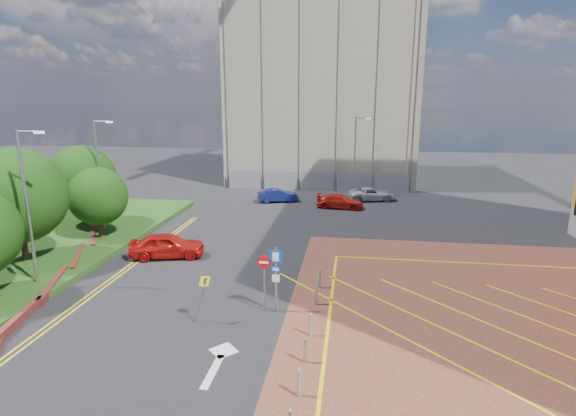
% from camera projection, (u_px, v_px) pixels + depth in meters
% --- Properties ---
extents(ground, '(140.00, 140.00, 0.00)m').
position_uv_depth(ground, '(261.00, 321.00, 20.18)').
color(ground, black).
rests_on(ground, ground).
extents(grass_bed, '(14.00, 32.00, 0.30)m').
position_uv_depth(grass_bed, '(2.00, 254.00, 28.43)').
color(grass_bed, '#224917').
rests_on(grass_bed, ground).
extents(retaining_wall, '(6.06, 20.33, 0.40)m').
position_uv_depth(retaining_wall, '(50.00, 284.00, 23.70)').
color(retaining_wall, maroon).
rests_on(retaining_wall, ground).
extents(tree_b, '(5.60, 5.60, 6.74)m').
position_uv_depth(tree_b, '(17.00, 196.00, 26.15)').
color(tree_b, '#3D2B1C').
rests_on(tree_b, grass_bed).
extents(tree_c, '(4.00, 4.00, 4.90)m').
position_uv_depth(tree_c, '(98.00, 196.00, 30.93)').
color(tree_c, '#3D2B1C').
rests_on(tree_c, grass_bed).
extents(tree_d, '(5.00, 5.00, 6.08)m').
position_uv_depth(tree_d, '(82.00, 178.00, 34.07)').
color(tree_d, '#3D2B1C').
rests_on(tree_d, grass_bed).
extents(lamp_left_near, '(1.53, 0.16, 8.00)m').
position_uv_depth(lamp_left_near, '(28.00, 202.00, 22.74)').
color(lamp_left_near, '#9EA0A8').
rests_on(lamp_left_near, grass_bed).
extents(lamp_left_far, '(1.53, 0.16, 8.00)m').
position_uv_depth(lamp_left_far, '(99.00, 171.00, 32.63)').
color(lamp_left_far, '#9EA0A8').
rests_on(lamp_left_far, grass_bed).
extents(lamp_back, '(1.53, 0.16, 8.00)m').
position_uv_depth(lamp_back, '(356.00, 153.00, 45.50)').
color(lamp_back, '#9EA0A8').
rests_on(lamp_back, ground).
extents(sign_cluster, '(1.17, 0.12, 3.20)m').
position_uv_depth(sign_cluster, '(271.00, 273.00, 20.62)').
color(sign_cluster, '#9EA0A8').
rests_on(sign_cluster, ground).
extents(warning_sign, '(0.80, 0.43, 2.24)m').
position_uv_depth(warning_sign, '(202.00, 293.00, 19.71)').
color(warning_sign, '#9EA0A8').
rests_on(warning_sign, ground).
extents(bollard_row, '(0.14, 11.14, 0.90)m').
position_uv_depth(bollard_row, '(309.00, 334.00, 18.14)').
color(bollard_row, '#9EA0A8').
rests_on(bollard_row, forecourt).
extents(construction_building, '(21.20, 19.20, 22.00)m').
position_uv_depth(construction_building, '(324.00, 89.00, 56.05)').
color(construction_building, '#B2A692').
rests_on(construction_building, ground).
extents(construction_fence, '(21.60, 0.06, 2.00)m').
position_uv_depth(construction_fence, '(326.00, 182.00, 48.65)').
color(construction_fence, gray).
rests_on(construction_fence, ground).
extents(car_red_left, '(4.91, 2.93, 1.56)m').
position_uv_depth(car_red_left, '(167.00, 245.00, 28.19)').
color(car_red_left, '#B4130F').
rests_on(car_red_left, ground).
extents(car_blue_back, '(4.12, 2.47, 1.28)m').
position_uv_depth(car_blue_back, '(278.00, 195.00, 43.51)').
color(car_blue_back, navy).
rests_on(car_blue_back, ground).
extents(car_red_back, '(4.46, 2.19, 1.25)m').
position_uv_depth(car_red_back, '(340.00, 201.00, 41.00)').
color(car_red_back, red).
rests_on(car_red_back, ground).
extents(car_silver_back, '(4.96, 3.09, 1.28)m').
position_uv_depth(car_silver_back, '(372.00, 194.00, 44.14)').
color(car_silver_back, silver).
rests_on(car_silver_back, ground).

